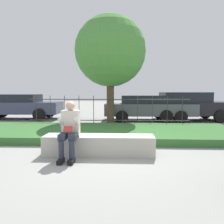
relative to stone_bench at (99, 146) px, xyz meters
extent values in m
plane|color=gray|center=(-0.05, 0.00, -0.20)|extent=(60.00, 60.00, 0.00)
cube|color=#B7B2A3|center=(0.00, 0.00, 0.03)|extent=(2.54, 0.56, 0.45)
cube|color=gray|center=(0.00, 0.00, -0.16)|extent=(2.44, 0.51, 0.08)
cube|color=black|center=(-0.71, -0.68, -0.16)|extent=(0.11, 0.26, 0.09)
cylinder|color=#282D3D|center=(-0.71, -0.62, 0.07)|extent=(0.11, 0.11, 0.36)
cube|color=#282D3D|center=(-0.71, -0.41, 0.31)|extent=(0.15, 0.42, 0.13)
cube|color=black|center=(-0.49, -0.68, -0.16)|extent=(0.11, 0.26, 0.09)
cylinder|color=#282D3D|center=(-0.49, -0.62, 0.07)|extent=(0.11, 0.11, 0.36)
cube|color=#282D3D|center=(-0.49, -0.41, 0.31)|extent=(0.15, 0.42, 0.13)
cube|color=beige|center=(-0.60, -0.20, 0.58)|extent=(0.38, 0.24, 0.54)
sphere|color=tan|center=(-0.60, -0.22, 0.95)|extent=(0.21, 0.21, 0.21)
cylinder|color=beige|center=(-0.78, -0.36, 0.60)|extent=(0.08, 0.29, 0.24)
cylinder|color=beige|center=(-0.43, -0.36, 0.60)|extent=(0.08, 0.29, 0.24)
cube|color=#B2332D|center=(-0.60, -0.46, 0.47)|extent=(0.18, 0.09, 0.13)
cube|color=#33662D|center=(-0.05, 2.20, -0.09)|extent=(8.79, 3.00, 0.22)
cylinder|color=#332D28|center=(-0.05, 4.17, 0.06)|extent=(6.79, 0.03, 0.03)
cylinder|color=#332D28|center=(-0.05, 4.17, 0.95)|extent=(6.79, 0.03, 0.03)
cylinder|color=#332D28|center=(-3.13, 4.17, 0.45)|extent=(0.02, 0.02, 1.30)
cylinder|color=#332D28|center=(-2.51, 4.17, 0.45)|extent=(0.02, 0.02, 1.30)
cylinder|color=#332D28|center=(-1.90, 4.17, 0.45)|extent=(0.02, 0.02, 1.30)
cylinder|color=#332D28|center=(-1.28, 4.17, 0.45)|extent=(0.02, 0.02, 1.30)
cylinder|color=#332D28|center=(-0.66, 4.17, 0.45)|extent=(0.02, 0.02, 1.30)
cylinder|color=#332D28|center=(-0.05, 4.17, 0.45)|extent=(0.02, 0.02, 1.30)
cylinder|color=#332D28|center=(0.57, 4.17, 0.45)|extent=(0.02, 0.02, 1.30)
cylinder|color=#332D28|center=(1.19, 4.17, 0.45)|extent=(0.02, 0.02, 1.30)
cylinder|color=#332D28|center=(1.80, 4.17, 0.45)|extent=(0.02, 0.02, 1.30)
cylinder|color=#332D28|center=(2.42, 4.17, 0.45)|extent=(0.02, 0.02, 1.30)
cylinder|color=#332D28|center=(3.04, 4.17, 0.45)|extent=(0.02, 0.02, 1.30)
cube|color=black|center=(3.88, 6.33, 0.44)|extent=(4.22, 1.94, 0.66)
cube|color=black|center=(3.72, 6.32, 1.00)|extent=(2.35, 1.65, 0.47)
cylinder|color=black|center=(5.20, 5.51, 0.11)|extent=(0.63, 0.23, 0.62)
cylinder|color=black|center=(5.13, 7.25, 0.11)|extent=(0.63, 0.23, 0.62)
cylinder|color=black|center=(2.63, 5.40, 0.11)|extent=(0.63, 0.23, 0.62)
cylinder|color=black|center=(2.56, 7.14, 0.11)|extent=(0.63, 0.23, 0.62)
cube|color=#4C5156|center=(1.92, 6.23, 0.38)|extent=(4.48, 1.84, 0.58)
cube|color=black|center=(1.74, 6.23, 0.88)|extent=(2.47, 1.61, 0.41)
cylinder|color=black|center=(3.31, 5.36, 0.09)|extent=(0.59, 0.20, 0.59)
cylinder|color=black|center=(3.30, 7.13, 0.09)|extent=(0.59, 0.20, 0.59)
cylinder|color=black|center=(0.54, 5.34, 0.09)|extent=(0.59, 0.20, 0.59)
cylinder|color=black|center=(0.53, 7.11, 0.09)|extent=(0.59, 0.20, 0.59)
cube|color=#383D56|center=(-5.01, 6.55, 0.42)|extent=(4.48, 1.76, 0.61)
cube|color=black|center=(-5.19, 6.55, 0.93)|extent=(2.47, 1.52, 0.40)
cylinder|color=black|center=(-3.62, 5.76, 0.11)|extent=(0.64, 0.21, 0.63)
cylinder|color=black|center=(-3.65, 7.40, 0.11)|extent=(0.64, 0.21, 0.63)
cylinder|color=black|center=(-6.41, 7.35, 0.11)|extent=(0.64, 0.21, 0.63)
cylinder|color=#4C3D28|center=(0.00, 5.09, 1.01)|extent=(0.34, 0.34, 2.42)
sphere|color=#4C8E3D|center=(0.00, 5.09, 3.10)|extent=(3.20, 3.20, 3.20)
camera|label=1|loc=(0.53, -4.96, 1.25)|focal=35.00mm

